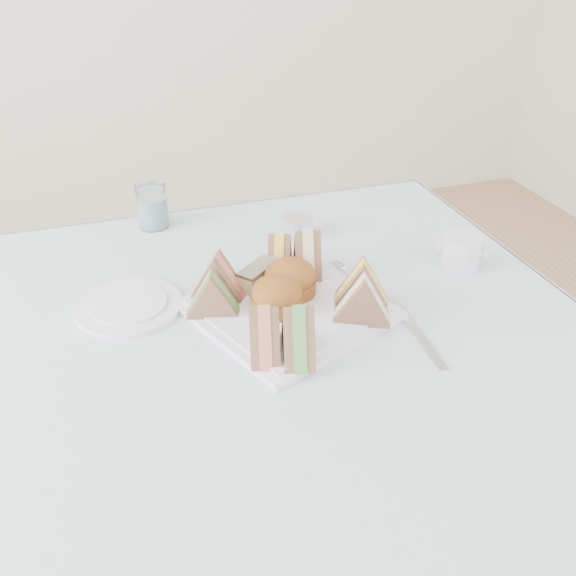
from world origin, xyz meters
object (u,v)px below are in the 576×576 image
object	(u,v)px
serving_plate	(288,310)
creamer_jug	(462,251)
water_glass	(152,206)
table	(285,487)

from	to	relation	value
serving_plate	creamer_jug	size ratio (longest dim) A/B	4.03
water_glass	creamer_jug	bearing A→B (deg)	-33.38
table	creamer_jug	bearing A→B (deg)	14.41
table	serving_plate	distance (m)	0.39
table	creamer_jug	distance (m)	0.57
water_glass	creamer_jug	world-z (taller)	water_glass
table	serving_plate	size ratio (longest dim) A/B	3.18
creamer_jug	table	bearing A→B (deg)	-141.06
serving_plate	water_glass	bearing A→B (deg)	90.64
water_glass	creamer_jug	xyz separation A→B (m)	(0.53, -0.35, -0.02)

